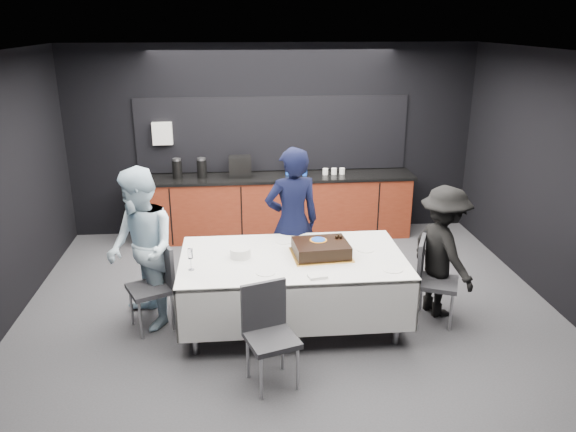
{
  "coord_description": "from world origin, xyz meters",
  "views": [
    {
      "loc": [
        -0.55,
        -5.72,
        3.11
      ],
      "look_at": [
        0.0,
        0.1,
        1.05
      ],
      "focal_mm": 35.0,
      "sensor_mm": 36.0,
      "label": 1
    }
  ],
  "objects_px": {
    "chair_right": "(430,275)",
    "champagne_flute": "(190,255)",
    "chair_near": "(268,327)",
    "party_table": "(292,269)",
    "person_center": "(292,222)",
    "plate_stack": "(240,253)",
    "chair_left": "(157,280)",
    "person_right": "(443,252)",
    "person_left": "(141,249)",
    "cake_assembly": "(321,249)"
  },
  "relations": [
    {
      "from": "plate_stack",
      "to": "person_center",
      "type": "distance_m",
      "value": 0.94
    },
    {
      "from": "cake_assembly",
      "to": "plate_stack",
      "type": "bearing_deg",
      "value": 177.85
    },
    {
      "from": "chair_right",
      "to": "person_right",
      "type": "bearing_deg",
      "value": 41.18
    },
    {
      "from": "cake_assembly",
      "to": "chair_left",
      "type": "xyz_separation_m",
      "value": [
        -1.71,
        0.08,
        -0.32
      ]
    },
    {
      "from": "cake_assembly",
      "to": "chair_left",
      "type": "relative_size",
      "value": 0.68
    },
    {
      "from": "cake_assembly",
      "to": "chair_near",
      "type": "height_order",
      "value": "cake_assembly"
    },
    {
      "from": "plate_stack",
      "to": "person_center",
      "type": "height_order",
      "value": "person_center"
    },
    {
      "from": "chair_near",
      "to": "chair_right",
      "type": "bearing_deg",
      "value": 27.14
    },
    {
      "from": "chair_left",
      "to": "party_table",
      "type": "bearing_deg",
      "value": -3.36
    },
    {
      "from": "chair_near",
      "to": "person_center",
      "type": "distance_m",
      "value": 1.79
    },
    {
      "from": "cake_assembly",
      "to": "chair_left",
      "type": "distance_m",
      "value": 1.74
    },
    {
      "from": "party_table",
      "to": "chair_left",
      "type": "distance_m",
      "value": 1.42
    },
    {
      "from": "party_table",
      "to": "person_center",
      "type": "height_order",
      "value": "person_center"
    },
    {
      "from": "plate_stack",
      "to": "person_center",
      "type": "relative_size",
      "value": 0.12
    },
    {
      "from": "chair_right",
      "to": "plate_stack",
      "type": "bearing_deg",
      "value": 177.35
    },
    {
      "from": "party_table",
      "to": "person_left",
      "type": "distance_m",
      "value": 1.58
    },
    {
      "from": "chair_left",
      "to": "person_left",
      "type": "height_order",
      "value": "person_left"
    },
    {
      "from": "person_left",
      "to": "chair_left",
      "type": "bearing_deg",
      "value": 39.92
    },
    {
      "from": "chair_left",
      "to": "chair_near",
      "type": "height_order",
      "value": "same"
    },
    {
      "from": "cake_assembly",
      "to": "champagne_flute",
      "type": "relative_size",
      "value": 2.83
    },
    {
      "from": "champagne_flute",
      "to": "chair_left",
      "type": "bearing_deg",
      "value": 140.89
    },
    {
      "from": "person_right",
      "to": "champagne_flute",
      "type": "bearing_deg",
      "value": 80.71
    },
    {
      "from": "party_table",
      "to": "champagne_flute",
      "type": "bearing_deg",
      "value": -167.08
    },
    {
      "from": "chair_near",
      "to": "person_left",
      "type": "bearing_deg",
      "value": 138.06
    },
    {
      "from": "person_left",
      "to": "cake_assembly",
      "type": "bearing_deg",
      "value": 59.1
    },
    {
      "from": "person_center",
      "to": "person_left",
      "type": "relative_size",
      "value": 1.03
    },
    {
      "from": "chair_right",
      "to": "champagne_flute",
      "type": "bearing_deg",
      "value": -175.96
    },
    {
      "from": "chair_left",
      "to": "chair_near",
      "type": "relative_size",
      "value": 1.0
    },
    {
      "from": "person_center",
      "to": "person_left",
      "type": "xyz_separation_m",
      "value": [
        -1.63,
        -0.6,
        -0.03
      ]
    },
    {
      "from": "plate_stack",
      "to": "person_left",
      "type": "xyz_separation_m",
      "value": [
        -1.02,
        0.11,
        0.03
      ]
    },
    {
      "from": "cake_assembly",
      "to": "person_left",
      "type": "bearing_deg",
      "value": 175.63
    },
    {
      "from": "chair_left",
      "to": "chair_right",
      "type": "bearing_deg",
      "value": -2.81
    },
    {
      "from": "chair_left",
      "to": "chair_right",
      "type": "distance_m",
      "value": 2.89
    },
    {
      "from": "champagne_flute",
      "to": "person_center",
      "type": "bearing_deg",
      "value": 41.73
    },
    {
      "from": "person_center",
      "to": "chair_left",
      "type": "bearing_deg",
      "value": 12.99
    },
    {
      "from": "person_right",
      "to": "cake_assembly",
      "type": "bearing_deg",
      "value": 77.47
    },
    {
      "from": "cake_assembly",
      "to": "chair_left",
      "type": "bearing_deg",
      "value": 177.33
    },
    {
      "from": "chair_near",
      "to": "party_table",
      "type": "bearing_deg",
      "value": 72.21
    },
    {
      "from": "chair_right",
      "to": "person_left",
      "type": "height_order",
      "value": "person_left"
    },
    {
      "from": "chair_near",
      "to": "person_right",
      "type": "height_order",
      "value": "person_right"
    },
    {
      "from": "champagne_flute",
      "to": "person_left",
      "type": "xyz_separation_m",
      "value": [
        -0.53,
        0.38,
        -0.08
      ]
    },
    {
      "from": "plate_stack",
      "to": "chair_left",
      "type": "height_order",
      "value": "chair_left"
    },
    {
      "from": "champagne_flute",
      "to": "chair_near",
      "type": "height_order",
      "value": "champagne_flute"
    },
    {
      "from": "chair_near",
      "to": "person_center",
      "type": "relative_size",
      "value": 0.52
    },
    {
      "from": "chair_right",
      "to": "person_right",
      "type": "xyz_separation_m",
      "value": [
        0.17,
        0.15,
        0.2
      ]
    },
    {
      "from": "chair_left",
      "to": "person_left",
      "type": "xyz_separation_m",
      "value": [
        -0.14,
        0.06,
        0.32
      ]
    },
    {
      "from": "plate_stack",
      "to": "champagne_flute",
      "type": "distance_m",
      "value": 0.57
    },
    {
      "from": "chair_left",
      "to": "chair_right",
      "type": "xyz_separation_m",
      "value": [
        2.89,
        -0.14,
        0.0
      ]
    },
    {
      "from": "champagne_flute",
      "to": "chair_right",
      "type": "relative_size",
      "value": 0.24
    },
    {
      "from": "party_table",
      "to": "plate_stack",
      "type": "relative_size",
      "value": 10.88
    }
  ]
}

